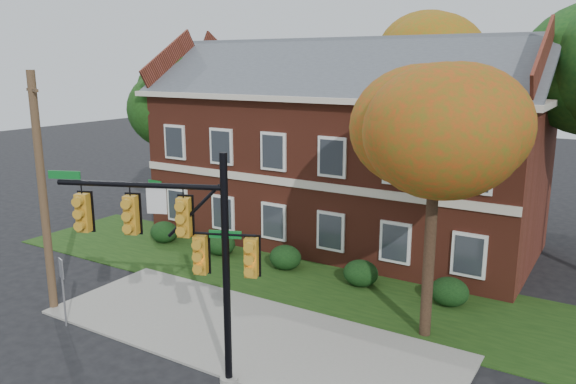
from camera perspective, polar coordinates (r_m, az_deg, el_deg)
The scene contains 15 objects.
ground at distance 18.16m, azimuth -6.34°, elevation -15.37°, with size 120.00×120.00×0.00m, color black.
sidewalk at distance 18.84m, azimuth -4.42°, elevation -14.07°, with size 14.00×5.00×0.08m, color gray.
grass_strip at distance 22.70m, azimuth 3.12°, elevation -9.25°, with size 30.00×6.00×0.04m, color #193811.
apartment_building at distance 27.47m, azimuth 5.55°, elevation 5.35°, with size 18.80×8.80×9.74m.
hedge_far_left at distance 28.18m, azimuth -12.47°, elevation -4.00°, with size 1.40×1.26×1.05m, color black.
hedge_left at distance 25.95m, azimuth -6.87°, elevation -5.25°, with size 1.40×1.26×1.05m, color black.
hedge_center at distance 24.03m, azimuth -0.27°, elevation -6.66°, with size 1.40×1.26×1.05m, color black.
hedge_right at distance 22.48m, azimuth 7.39°, elevation -8.18°, with size 1.40×1.26×1.05m, color black.
hedge_far_right at distance 21.41m, azimuth 16.07°, elevation -9.71°, with size 1.40×1.26×1.05m, color black.
tree_near_right at distance 17.15m, azimuth 15.45°, elevation 6.06°, with size 4.50×4.25×8.58m.
tree_left_rear at distance 31.94m, azimuth -11.38°, elevation 9.27°, with size 5.40×5.10×8.88m.
tree_far_rear at distance 34.00m, azimuth 13.81°, elevation 13.01°, with size 6.84×6.46×11.52m.
traffic_signal at distance 15.11m, azimuth -10.59°, elevation -5.06°, with size 5.36×2.32×6.40m.
utility_pole at distance 20.97m, azimuth -23.66°, elevation -0.09°, with size 1.24×0.57×8.38m.
sign_post at distance 20.09m, azimuth -21.95°, elevation -8.37°, with size 0.34×0.16×2.37m.
Camera 1 is at (9.99, -12.50, 8.59)m, focal length 35.00 mm.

